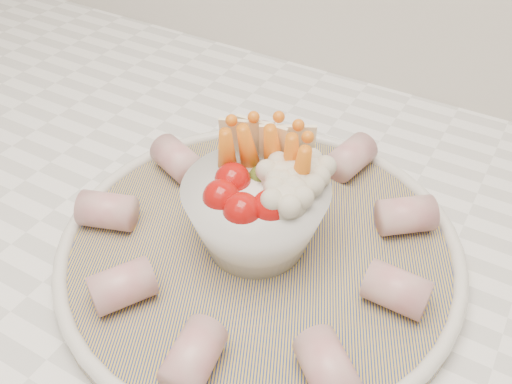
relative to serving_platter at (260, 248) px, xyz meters
The scene contains 3 objects.
serving_platter is the anchor object (origin of this frame).
veggie_bowl 0.05m from the serving_platter, 119.15° to the left, with size 0.12×0.12×0.10m.
cured_meat_rolls 0.02m from the serving_platter, behind, with size 0.30×0.31×0.03m.
Camera 1 is at (0.08, 1.14, 1.28)m, focal length 40.00 mm.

